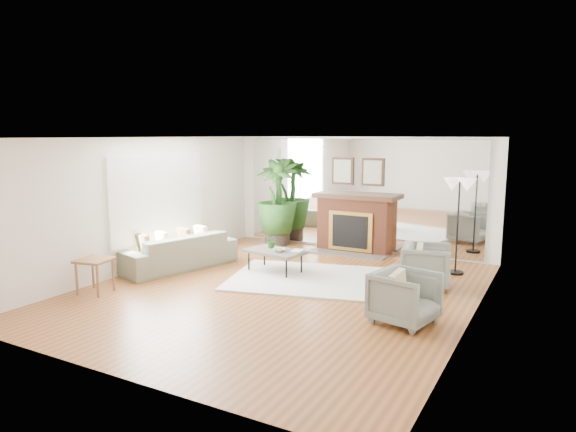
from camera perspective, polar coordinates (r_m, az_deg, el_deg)
The scene contains 18 objects.
ground at distance 8.57m, azimuth -0.87°, elevation -8.26°, with size 7.00×7.00×0.00m, color brown.
wall_left at distance 10.09m, azimuth -15.84°, elevation 1.30°, with size 0.02×7.00×2.50m, color silver.
wall_right at distance 7.31m, azimuth 19.97°, elevation -1.75°, with size 0.02×7.00×2.50m, color silver.
wall_back at distance 11.42m, azimuth 7.79°, elevation 2.43°, with size 6.00×0.02×2.50m, color silver.
mirror_panel at distance 11.40m, azimuth 7.75°, elevation 2.42°, with size 5.40×0.04×2.40m, color silver.
window_panel at distance 10.34m, azimuth -14.19°, elevation 2.11°, with size 0.04×2.40×1.50m, color #B2E09E.
fireplace at distance 11.29m, azimuth 7.31°, elevation -0.66°, with size 1.85×0.83×2.05m.
area_rug at distance 9.17m, azimuth 2.96°, elevation -7.01°, with size 2.94×2.10×0.03m, color white.
coffee_table at distance 9.53m, azimuth -1.48°, elevation -4.03°, with size 1.16×0.79×0.43m.
sofa at distance 10.12m, azimuth -12.15°, elevation -3.82°, with size 2.27×0.89×0.66m, color gray.
armchair_back at distance 9.01m, azimuth 15.13°, elevation -5.33°, with size 0.77×0.79×0.72m, color slate.
armchair_front at distance 7.22m, azimuth 12.85°, elevation -8.82°, with size 0.77×0.80×0.72m, color slate.
side_table at distance 8.88m, azimuth -20.71°, elevation -5.06°, with size 0.58×0.58×0.57m.
potted_ficus at distance 11.88m, azimuth -1.22°, elevation 1.91°, with size 1.04×1.04×2.01m.
floor_lamp at distance 9.77m, azimuth 18.50°, elevation 2.51°, with size 0.58×0.32×1.78m.
tabletop_plant at distance 9.68m, azimuth -1.84°, elevation -2.75°, with size 0.25×0.22×0.28m, color #2D5F23.
fruit_bowl at distance 9.40m, azimuth -1.02°, elevation -3.80°, with size 0.23×0.23×0.06m, color brown.
book at distance 9.45m, azimuth 0.47°, elevation -3.84°, with size 0.20×0.27×0.02m, color brown.
Camera 1 is at (4.04, -7.11, 2.55)m, focal length 32.00 mm.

